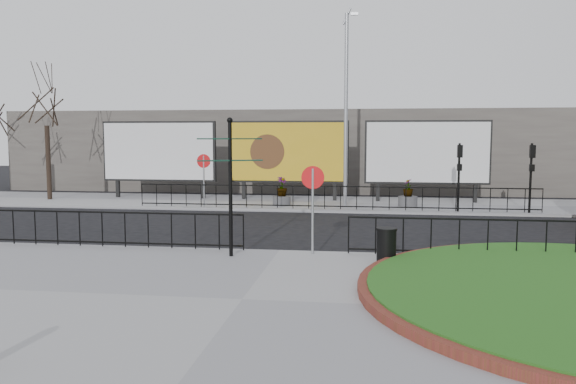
% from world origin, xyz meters
% --- Properties ---
extents(ground, '(90.00, 90.00, 0.00)m').
position_xyz_m(ground, '(0.00, 0.00, 0.00)').
color(ground, black).
rests_on(ground, ground).
extents(pavement_near, '(30.00, 10.00, 0.12)m').
position_xyz_m(pavement_near, '(0.00, -5.00, 0.06)').
color(pavement_near, gray).
rests_on(pavement_near, ground).
extents(pavement_far, '(44.00, 6.00, 0.12)m').
position_xyz_m(pavement_far, '(0.00, 12.00, 0.06)').
color(pavement_far, gray).
rests_on(pavement_far, ground).
extents(railing_near_left, '(10.00, 0.10, 1.10)m').
position_xyz_m(railing_near_left, '(-6.00, -0.30, 0.67)').
color(railing_near_left, black).
rests_on(railing_near_left, pavement_near).
extents(railing_near_right, '(9.00, 0.10, 1.10)m').
position_xyz_m(railing_near_right, '(6.50, -0.30, 0.67)').
color(railing_near_right, black).
rests_on(railing_near_right, pavement_near).
extents(railing_far, '(18.00, 0.10, 1.10)m').
position_xyz_m(railing_far, '(1.00, 9.30, 0.67)').
color(railing_far, black).
rests_on(railing_far, pavement_far).
extents(speed_sign_far, '(0.64, 0.07, 2.47)m').
position_xyz_m(speed_sign_far, '(-5.00, 9.40, 1.92)').
color(speed_sign_far, gray).
rests_on(speed_sign_far, pavement_far).
extents(speed_sign_near, '(0.64, 0.07, 2.47)m').
position_xyz_m(speed_sign_near, '(1.00, -0.40, 1.92)').
color(speed_sign_near, gray).
rests_on(speed_sign_near, pavement_near).
extents(billboard_left, '(6.20, 0.31, 4.10)m').
position_xyz_m(billboard_left, '(-8.50, 12.97, 2.60)').
color(billboard_left, black).
rests_on(billboard_left, pavement_far).
extents(billboard_mid, '(6.20, 0.31, 4.10)m').
position_xyz_m(billboard_mid, '(-1.50, 12.97, 2.60)').
color(billboard_mid, black).
rests_on(billboard_mid, pavement_far).
extents(billboard_right, '(6.20, 0.31, 4.10)m').
position_xyz_m(billboard_right, '(5.50, 12.97, 2.60)').
color(billboard_right, black).
rests_on(billboard_right, pavement_far).
extents(lamp_post, '(0.74, 0.18, 9.23)m').
position_xyz_m(lamp_post, '(1.51, 11.00, 4.83)').
color(lamp_post, gray).
rests_on(lamp_post, pavement_far).
extents(signal_pole_a, '(0.22, 0.26, 3.00)m').
position_xyz_m(signal_pole_a, '(6.50, 9.34, 2.10)').
color(signal_pole_a, black).
rests_on(signal_pole_a, pavement_far).
extents(signal_pole_b, '(0.22, 0.26, 3.00)m').
position_xyz_m(signal_pole_b, '(9.50, 9.34, 2.10)').
color(signal_pole_b, black).
rests_on(signal_pole_b, pavement_far).
extents(tree_left, '(2.00, 2.00, 7.00)m').
position_xyz_m(tree_left, '(-14.00, 11.50, 3.62)').
color(tree_left, '#2D2119').
rests_on(tree_left, pavement_far).
extents(building_backdrop, '(40.00, 10.00, 5.00)m').
position_xyz_m(building_backdrop, '(0.00, 22.00, 2.50)').
color(building_backdrop, '#5C5750').
rests_on(building_backdrop, ground).
extents(fingerpost_sign, '(1.72, 0.96, 3.80)m').
position_xyz_m(fingerpost_sign, '(-1.20, -1.00, 2.41)').
color(fingerpost_sign, black).
rests_on(fingerpost_sign, pavement_near).
extents(litter_bin, '(0.54, 0.54, 0.90)m').
position_xyz_m(litter_bin, '(3.02, -1.15, 0.57)').
color(litter_bin, black).
rests_on(litter_bin, pavement_near).
extents(planter_a, '(0.86, 0.86, 1.37)m').
position_xyz_m(planter_a, '(-1.50, 10.51, 0.64)').
color(planter_a, '#4C4C4F').
rests_on(planter_a, pavement_far).
extents(planter_c, '(0.90, 0.90, 1.32)m').
position_xyz_m(planter_c, '(4.46, 11.00, 0.57)').
color(planter_c, '#4C4C4F').
rests_on(planter_c, pavement_far).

